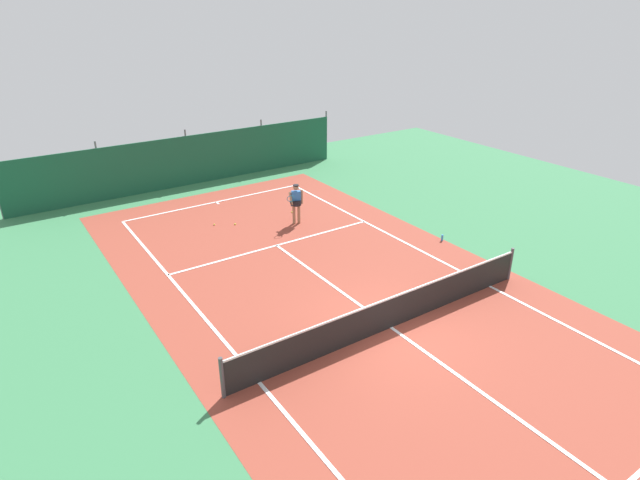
# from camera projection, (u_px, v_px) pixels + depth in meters

# --- Properties ---
(ground_plane) EXTENTS (36.00, 36.00, 0.00)m
(ground_plane) POSITION_uv_depth(u_px,v_px,m) (391.00, 328.00, 14.48)
(ground_plane) COLOR #387A4C
(court_surface) EXTENTS (11.02, 26.60, 0.01)m
(court_surface) POSITION_uv_depth(u_px,v_px,m) (391.00, 327.00, 14.48)
(court_surface) COLOR brown
(court_surface) RESTS_ON ground
(tennis_net) EXTENTS (10.12, 0.10, 1.10)m
(tennis_net) POSITION_uv_depth(u_px,v_px,m) (392.00, 312.00, 14.27)
(tennis_net) COLOR black
(tennis_net) RESTS_ON ground
(back_fence) EXTENTS (16.30, 0.98, 2.70)m
(back_fence) POSITION_uv_depth(u_px,v_px,m) (186.00, 169.00, 25.84)
(back_fence) COLOR #195138
(back_fence) RESTS_ON ground
(tennis_player) EXTENTS (0.84, 0.65, 1.64)m
(tennis_player) POSITION_uv_depth(u_px,v_px,m) (296.00, 201.00, 20.84)
(tennis_player) COLOR #9E7051
(tennis_player) RESTS_ON ground
(tennis_ball_near_player) EXTENTS (0.07, 0.07, 0.07)m
(tennis_ball_near_player) POSITION_uv_depth(u_px,v_px,m) (235.00, 224.00, 21.08)
(tennis_ball_near_player) COLOR #CCDB33
(tennis_ball_near_player) RESTS_ON ground
(tennis_ball_midcourt) EXTENTS (0.07, 0.07, 0.07)m
(tennis_ball_midcourt) POSITION_uv_depth(u_px,v_px,m) (214.00, 225.00, 21.04)
(tennis_ball_midcourt) COLOR #CCDB33
(tennis_ball_midcourt) RESTS_ON ground
(tennis_ball_by_sideline) EXTENTS (0.07, 0.07, 0.07)m
(tennis_ball_by_sideline) POSITION_uv_depth(u_px,v_px,m) (292.00, 212.00, 22.28)
(tennis_ball_by_sideline) COLOR #CCDB33
(tennis_ball_by_sideline) RESTS_ON ground
(water_bottle) EXTENTS (0.08, 0.08, 0.24)m
(water_bottle) POSITION_uv_depth(u_px,v_px,m) (442.00, 238.00, 19.65)
(water_bottle) COLOR #338CD8
(water_bottle) RESTS_ON ground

